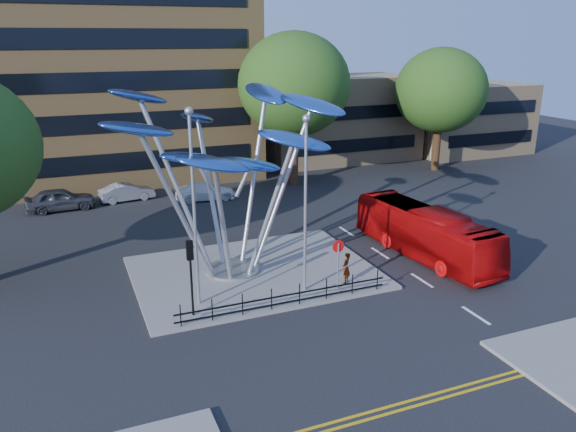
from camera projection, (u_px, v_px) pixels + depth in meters
name	position (u px, v px, depth m)	size (l,w,h in m)	color
ground	(322.00, 322.00, 23.96)	(120.00, 120.00, 0.00)	black
traffic_island	(254.00, 272.00, 28.85)	(12.00, 9.00, 0.15)	slate
double_yellow_near	(401.00, 403.00, 18.68)	(40.00, 0.12, 0.01)	gold
double_yellow_far	(406.00, 409.00, 18.41)	(40.00, 0.12, 0.01)	gold
low_building_near	(337.00, 118.00, 54.94)	(15.00, 8.00, 8.00)	tan
low_building_far	(466.00, 118.00, 58.42)	(12.00, 8.00, 7.00)	tan
tree_right	(294.00, 85.00, 43.76)	(8.80, 8.80, 12.11)	black
tree_far	(441.00, 91.00, 49.13)	(8.00, 8.00, 10.81)	black
leaf_sculpture	(226.00, 141.00, 26.98)	(12.72, 9.54, 9.51)	#9EA0A5
street_lamp_left	(193.00, 192.00, 23.76)	(0.36, 0.36, 8.80)	#9EA0A5
street_lamp_right	(306.00, 189.00, 25.22)	(0.36, 0.36, 8.30)	#9EA0A5
traffic_light_island	(190.00, 262.00, 23.54)	(0.28, 0.18, 3.42)	black
no_entry_sign_island	(338.00, 256.00, 26.34)	(0.60, 0.10, 2.45)	#9EA0A5
pedestrian_railing_front	(286.00, 298.00, 24.92)	(10.00, 0.06, 1.00)	black
red_bus	(425.00, 232.00, 30.78)	(2.33, 9.97, 2.78)	#AB0709
pedestrian	(346.00, 268.00, 27.24)	(0.56, 0.37, 1.55)	gray
parked_car_left	(60.00, 199.00, 39.15)	(1.87, 4.65, 1.59)	#3F4147
parked_car_mid	(127.00, 192.00, 41.48)	(1.38, 3.97, 1.31)	#AFB1B7
parked_car_right	(205.00, 191.00, 41.75)	(1.80, 4.44, 1.29)	white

